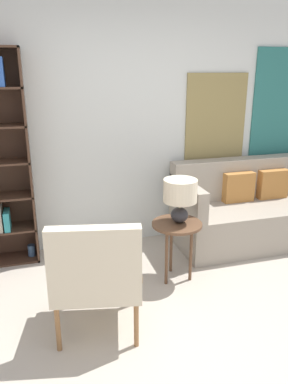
# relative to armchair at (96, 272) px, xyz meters

# --- Properties ---
(ground_plane) EXTENTS (14.00, 14.00, 0.00)m
(ground_plane) POSITION_rel_armchair_xyz_m (0.59, -0.42, -0.54)
(ground_plane) COLOR #B2A899
(wall_back) EXTENTS (6.40, 0.08, 2.70)m
(wall_back) POSITION_rel_armchair_xyz_m (0.65, 1.60, 0.81)
(wall_back) COLOR silver
(wall_back) RESTS_ON ground_plane
(armchair) EXTENTS (0.74, 0.70, 0.94)m
(armchair) POSITION_rel_armchair_xyz_m (0.00, 0.00, 0.00)
(armchair) COLOR olive
(armchair) RESTS_ON ground_plane
(couch) EXTENTS (1.95, 0.81, 0.93)m
(couch) POSITION_rel_armchair_xyz_m (2.08, 1.18, -0.19)
(couch) COLOR #9E9384
(couch) RESTS_ON ground_plane
(side_table) EXTENTS (0.46, 0.46, 0.57)m
(side_table) POSITION_rel_armchair_xyz_m (0.85, 0.61, -0.04)
(side_table) COLOR brown
(side_table) RESTS_ON ground_plane
(table_lamp) EXTENTS (0.31, 0.31, 0.41)m
(table_lamp) POSITION_rel_armchair_xyz_m (0.87, 0.62, 0.30)
(table_lamp) COLOR #2D2D33
(table_lamp) RESTS_ON side_table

